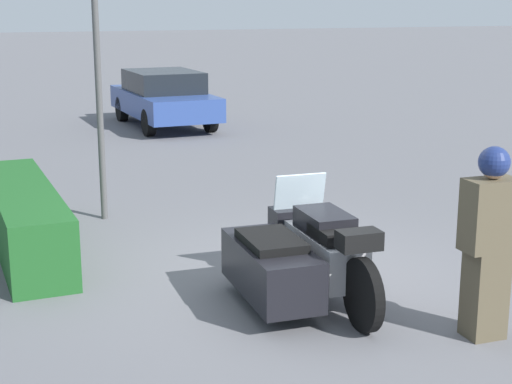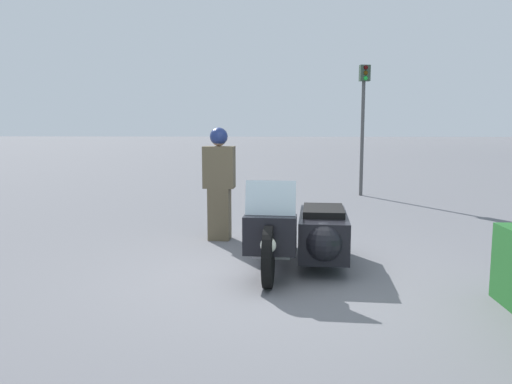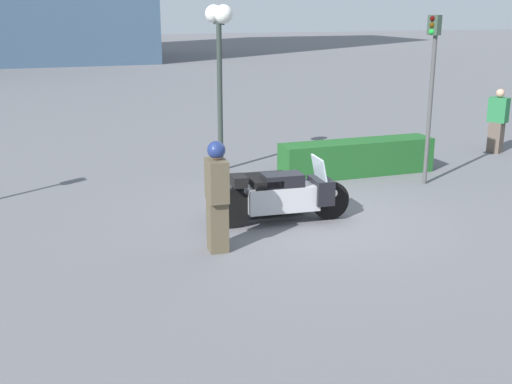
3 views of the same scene
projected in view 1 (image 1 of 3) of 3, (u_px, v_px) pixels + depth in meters
name	position (u px, v px, depth m)	size (l,w,h in m)	color
ground_plane	(287.00, 281.00, 8.62)	(160.00, 160.00, 0.00)	slate
police_motorcycle	(293.00, 255.00, 7.98)	(2.52, 1.34, 1.17)	black
officer_rider	(489.00, 238.00, 6.98)	(0.32, 0.50, 1.77)	brown
hedge_bush_curbside	(24.00, 218.00, 9.66)	(3.64, 0.71, 0.79)	#1E5623
traffic_light_near	(98.00, 53.00, 10.56)	(0.22, 0.29, 3.56)	#4C4C4C
parked_car_background	(164.00, 97.00, 19.30)	(4.15, 1.74, 1.37)	#2D478C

